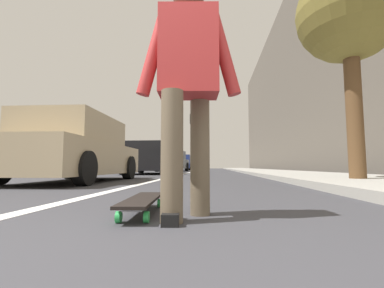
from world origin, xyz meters
TOP-DOWN VIEW (x-y plane):
  - ground_plane at (10.00, 0.00)m, footprint 80.00×80.00m
  - lane_stripe_white at (20.00, 1.07)m, footprint 52.00×0.16m
  - sidewalk_curb at (18.00, -3.45)m, footprint 52.00×3.20m
  - building_facade at (22.00, -6.60)m, footprint 40.00×1.20m
  - skateboard at (1.42, 0.16)m, footprint 0.85×0.27m
  - skater_person at (1.28, -0.19)m, footprint 0.48×0.72m
  - parked_car_near at (5.23, 2.80)m, footprint 4.14×1.95m
  - parked_car_mid at (11.82, 2.68)m, footprint 4.53×2.01m
  - parked_car_far at (18.34, 2.69)m, footprint 4.17×2.06m
  - parked_car_end at (25.24, 2.81)m, footprint 4.17×2.01m
  - traffic_light at (20.39, 1.47)m, footprint 0.33×0.28m
  - street_tree_near at (4.70, -3.05)m, footprint 1.99×1.99m

SIDE VIEW (x-z plane):
  - ground_plane at x=10.00m, z-range 0.00..0.00m
  - lane_stripe_white at x=20.00m, z-range 0.00..0.01m
  - sidewalk_curb at x=18.00m, z-range 0.00..0.12m
  - skateboard at x=1.42m, z-range 0.04..0.15m
  - parked_car_near at x=5.23m, z-range -0.03..1.44m
  - parked_car_mid at x=11.82m, z-range -0.03..1.44m
  - parked_car_far at x=18.34m, z-range -0.03..1.46m
  - parked_car_end at x=25.24m, z-range -0.03..1.47m
  - skater_person at x=1.28m, z-range 0.12..1.76m
  - traffic_light at x=20.39m, z-range 0.86..5.49m
  - street_tree_near at x=4.70m, z-range 1.15..5.56m
  - building_facade at x=22.00m, z-range 0.00..13.76m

